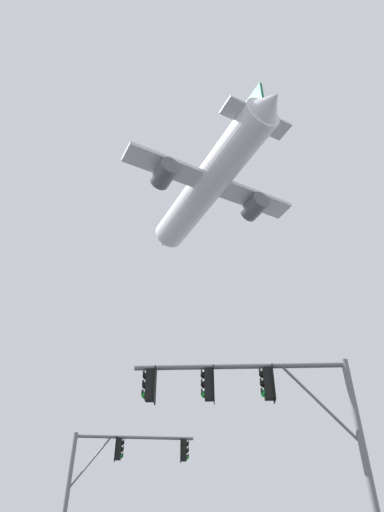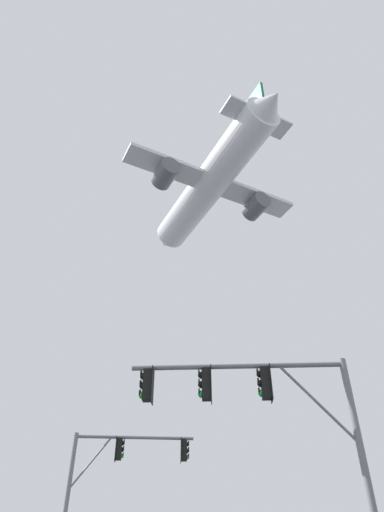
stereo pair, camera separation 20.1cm
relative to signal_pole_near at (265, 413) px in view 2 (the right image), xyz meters
name	(u,v)px [view 2 (the right image)]	position (x,y,z in m)	size (l,w,h in m)	color
signal_pole_near	(265,413)	(0.00, 0.00, 0.00)	(6.30, 0.78, 6.63)	slate
signal_pole_far	(113,474)	(-5.29, 9.16, -0.17)	(5.53, 0.62, 6.66)	slate
airplane	(210,184)	(0.39, 19.96, 28.54)	(17.73, 22.96, 6.56)	white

